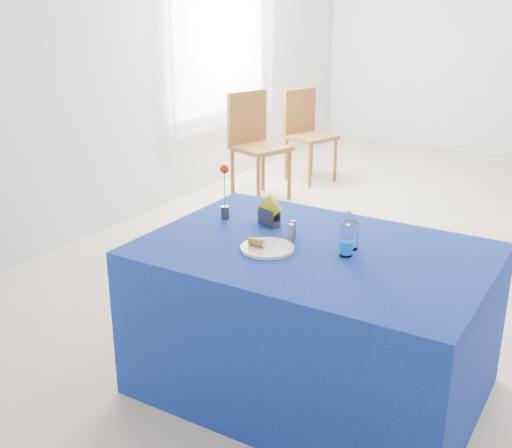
{
  "coord_description": "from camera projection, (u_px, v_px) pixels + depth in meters",
  "views": [
    {
      "loc": [
        1.23,
        -4.64,
        1.89
      ],
      "look_at": [
        -0.16,
        -2.35,
        0.92
      ],
      "focal_mm": 45.0,
      "sensor_mm": 36.0,
      "label": 1
    }
  ],
  "objects": [
    {
      "name": "salt_shaker",
      "position": [
        291.0,
        232.0,
        3.08
      ],
      "size": [
        0.03,
        0.03,
        0.08
      ],
      "primitive_type": "cylinder",
      "color": "slate",
      "rests_on": "blue_table"
    },
    {
      "name": "rose_vase",
      "position": [
        225.0,
        193.0,
        3.34
      ],
      "size": [
        0.05,
        0.05,
        0.3
      ],
      "color": "#242328",
      "rests_on": "blue_table"
    },
    {
      "name": "napkin_holder",
      "position": [
        269.0,
        216.0,
        3.28
      ],
      "size": [
        0.15,
        0.09,
        0.16
      ],
      "color": "#3A3A3F",
      "rests_on": "blue_table"
    },
    {
      "name": "room_shell",
      "position": [
        453.0,
        14.0,
        4.38
      ],
      "size": [
        7.0,
        7.0,
        7.0
      ],
      "color": "silver",
      "rests_on": "ground"
    },
    {
      "name": "water_bottle",
      "position": [
        346.0,
        241.0,
        2.9
      ],
      "size": [
        0.06,
        0.06,
        0.21
      ],
      "color": "silver",
      "rests_on": "blue_table"
    },
    {
      "name": "pepper_shaker",
      "position": [
        293.0,
        229.0,
        3.12
      ],
      "size": [
        0.03,
        0.03,
        0.08
      ],
      "primitive_type": "cylinder",
      "color": "#5D5E62",
      "rests_on": "blue_table"
    },
    {
      "name": "floor",
      "position": [
        430.0,
        251.0,
        4.98
      ],
      "size": [
        7.0,
        7.0,
        0.0
      ],
      "primitive_type": "plane",
      "color": "beige",
      "rests_on": "ground"
    },
    {
      "name": "blue_table",
      "position": [
        312.0,
        320.0,
        3.13
      ],
      "size": [
        1.6,
        1.1,
        0.76
      ],
      "color": "navy",
      "rests_on": "floor"
    },
    {
      "name": "chair_win_b",
      "position": [
        306.0,
        128.0,
        6.71
      ],
      "size": [
        0.54,
        0.54,
        0.95
      ],
      "rotation": [
        0.0,
        0.0,
        1.23
      ],
      "color": "brown",
      "rests_on": "floor"
    },
    {
      "name": "window_pane",
      "position": [
        221.0,
        29.0,
        6.29
      ],
      "size": [
        0.04,
        1.5,
        1.6
      ],
      "primitive_type": "cube",
      "color": "white",
      "rests_on": "room_shell"
    },
    {
      "name": "banana_pieces",
      "position": [
        257.0,
        242.0,
        2.98
      ],
      "size": [
        0.08,
        0.04,
        0.04
      ],
      "color": "gold",
      "rests_on": "plate"
    },
    {
      "name": "plate",
      "position": [
        267.0,
        248.0,
        2.98
      ],
      "size": [
        0.25,
        0.25,
        0.01
      ],
      "primitive_type": "cylinder",
      "color": "silver",
      "rests_on": "blue_table"
    },
    {
      "name": "drinking_glass",
      "position": [
        351.0,
        236.0,
        2.97
      ],
      "size": [
        0.07,
        0.07,
        0.13
      ],
      "primitive_type": "cylinder",
      "color": "white",
      "rests_on": "blue_table"
    },
    {
      "name": "curtain",
      "position": [
        227.0,
        29.0,
        6.26
      ],
      "size": [
        0.04,
        1.75,
        1.85
      ],
      "primitive_type": "cube",
      "color": "white",
      "rests_on": "room_shell"
    },
    {
      "name": "chair_win_a",
      "position": [
        255.0,
        138.0,
        6.1
      ],
      "size": [
        0.58,
        0.58,
        1.01
      ],
      "rotation": [
        0.0,
        0.0,
        1.24
      ],
      "color": "brown",
      "rests_on": "floor"
    }
  ]
}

